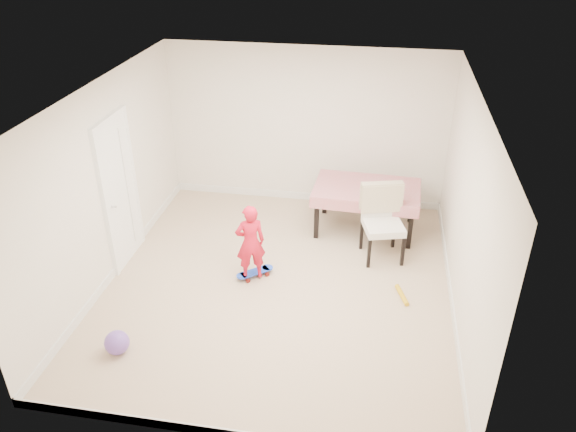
% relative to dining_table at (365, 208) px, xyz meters
% --- Properties ---
extents(ground, '(5.00, 5.00, 0.00)m').
position_rel_dining_table_xyz_m(ground, '(-1.05, -1.65, -0.37)').
color(ground, tan).
rests_on(ground, ground).
extents(ceiling, '(4.50, 5.00, 0.04)m').
position_rel_dining_table_xyz_m(ceiling, '(-1.05, -1.65, 2.21)').
color(ceiling, white).
rests_on(ceiling, wall_back).
extents(wall_back, '(4.50, 0.04, 2.60)m').
position_rel_dining_table_xyz_m(wall_back, '(-1.05, 0.83, 0.93)').
color(wall_back, silver).
rests_on(wall_back, ground).
extents(wall_front, '(4.50, 0.04, 2.60)m').
position_rel_dining_table_xyz_m(wall_front, '(-1.05, -4.13, 0.93)').
color(wall_front, silver).
rests_on(wall_front, ground).
extents(wall_left, '(0.04, 5.00, 2.60)m').
position_rel_dining_table_xyz_m(wall_left, '(-3.28, -1.65, 0.93)').
color(wall_left, silver).
rests_on(wall_left, ground).
extents(wall_right, '(0.04, 5.00, 2.60)m').
position_rel_dining_table_xyz_m(wall_right, '(1.18, -1.65, 0.93)').
color(wall_right, silver).
rests_on(wall_right, ground).
extents(door, '(0.11, 0.94, 2.11)m').
position_rel_dining_table_xyz_m(door, '(-3.28, -1.35, 0.66)').
color(door, white).
rests_on(door, ground).
extents(baseboard_back, '(4.50, 0.02, 0.12)m').
position_rel_dining_table_xyz_m(baseboard_back, '(-1.05, 0.84, -0.31)').
color(baseboard_back, white).
rests_on(baseboard_back, ground).
extents(baseboard_left, '(0.02, 5.00, 0.12)m').
position_rel_dining_table_xyz_m(baseboard_left, '(-3.29, -1.65, -0.31)').
color(baseboard_left, white).
rests_on(baseboard_left, ground).
extents(baseboard_right, '(0.02, 5.00, 0.12)m').
position_rel_dining_table_xyz_m(baseboard_right, '(1.19, -1.65, -0.31)').
color(baseboard_right, white).
rests_on(baseboard_right, ground).
extents(dining_table, '(1.61, 1.06, 0.73)m').
position_rel_dining_table_xyz_m(dining_table, '(0.00, 0.00, 0.00)').
color(dining_table, '#B12009').
rests_on(dining_table, ground).
extents(dining_chair, '(0.74, 0.80, 1.07)m').
position_rel_dining_table_xyz_m(dining_chair, '(0.28, -0.74, 0.17)').
color(dining_chair, white).
rests_on(dining_chair, ground).
extents(skateboard, '(0.54, 0.49, 0.08)m').
position_rel_dining_table_xyz_m(skateboard, '(-1.40, -1.52, -0.33)').
color(skateboard, blue).
rests_on(skateboard, ground).
extents(child, '(0.47, 0.40, 1.08)m').
position_rel_dining_table_xyz_m(child, '(-1.43, -1.57, 0.17)').
color(child, red).
rests_on(child, ground).
extents(balloon, '(0.28, 0.28, 0.28)m').
position_rel_dining_table_xyz_m(balloon, '(-2.60, -3.22, -0.23)').
color(balloon, '#744EBC').
rests_on(balloon, ground).
extents(foam_toy, '(0.18, 0.40, 0.06)m').
position_rel_dining_table_xyz_m(foam_toy, '(0.57, -1.64, -0.34)').
color(foam_toy, gold).
rests_on(foam_toy, ground).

